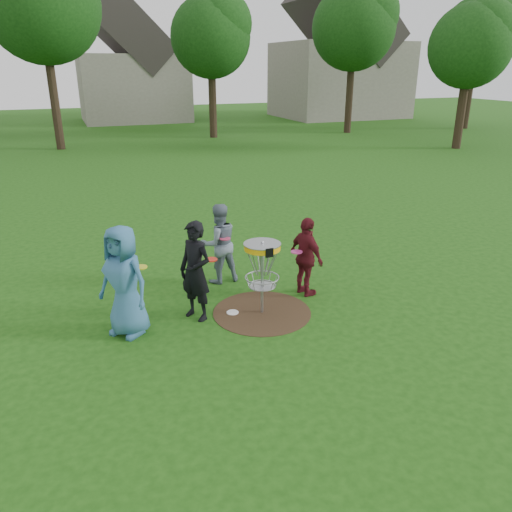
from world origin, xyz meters
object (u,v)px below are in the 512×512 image
object	(u,v)px
player_blue	(124,281)
player_grey	(219,243)
disc_golf_basket	(262,261)
player_maroon	(306,257)
player_black	(195,271)

from	to	relation	value
player_blue	player_grey	bearing A→B (deg)	83.94
disc_golf_basket	player_blue	bearing A→B (deg)	176.61
player_blue	player_maroon	bearing A→B (deg)	52.59
player_grey	player_black	bearing A→B (deg)	53.26
player_black	player_blue	bearing A→B (deg)	-117.58
player_maroon	player_black	bearing A→B (deg)	82.97
disc_golf_basket	player_black	bearing A→B (deg)	167.88
player_maroon	disc_golf_basket	size ratio (longest dim) A/B	1.14
player_black	player_maroon	distance (m)	2.25
player_blue	player_grey	distance (m)	2.57
player_grey	player_blue	bearing A→B (deg)	30.69
player_blue	player_black	distance (m)	1.23
player_grey	disc_golf_basket	world-z (taller)	player_grey
player_black	disc_golf_basket	world-z (taller)	player_black
player_black	player_maroon	bearing A→B (deg)	61.79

